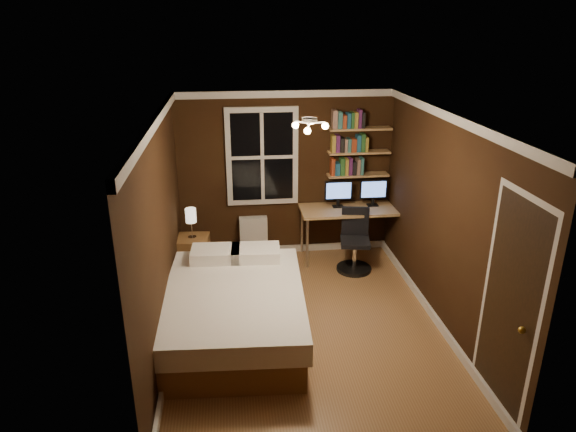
{
  "coord_description": "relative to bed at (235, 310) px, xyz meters",
  "views": [
    {
      "loc": [
        -0.82,
        -5.26,
        3.43
      ],
      "look_at": [
        -0.16,
        0.45,
        1.22
      ],
      "focal_mm": 32.0,
      "sensor_mm": 36.0,
      "label": 1
    }
  ],
  "objects": [
    {
      "name": "bookshelf_lower",
      "position": [
        1.92,
        2.1,
        0.94
      ],
      "size": [
        0.92,
        0.22,
        0.03
      ],
      "primitive_type": "cube",
      "color": "tan",
      "rests_on": "wall_back"
    },
    {
      "name": "books_row_middle",
      "position": [
        1.92,
        2.1,
        1.42
      ],
      "size": [
        0.54,
        0.16,
        0.23
      ],
      "primitive_type": null,
      "color": "#1B567B",
      "rests_on": "bookshelf_middle"
    },
    {
      "name": "bookshelf_middle",
      "position": [
        1.92,
        2.1,
        1.29
      ],
      "size": [
        0.92,
        0.22,
        0.03
      ],
      "primitive_type": "cube",
      "color": "tan",
      "rests_on": "wall_back"
    },
    {
      "name": "door",
      "position": [
        2.43,
        -1.43,
        0.71
      ],
      "size": [
        0.03,
        0.82,
        2.05
      ],
      "primitive_type": null,
      "color": "black",
      "rests_on": "ground"
    },
    {
      "name": "books_row_lower",
      "position": [
        1.92,
        2.1,
        1.07
      ],
      "size": [
        0.48,
        0.16,
        0.23
      ],
      "primitive_type": null,
      "color": "#92361A",
      "rests_on": "bookshelf_lower"
    },
    {
      "name": "desk_lamp",
      "position": [
        2.61,
        1.75,
        0.71
      ],
      "size": [
        0.14,
        0.32,
        0.44
      ],
      "primitive_type": null,
      "color": "silver",
      "rests_on": "desk"
    },
    {
      "name": "bookshelf_upper",
      "position": [
        1.92,
        2.1,
        1.64
      ],
      "size": [
        0.92,
        0.22,
        0.03
      ],
      "primitive_type": "cube",
      "color": "tan",
      "rests_on": "wall_back"
    },
    {
      "name": "wall_right",
      "position": [
        2.44,
        0.12,
        0.94
      ],
      "size": [
        0.04,
        4.2,
        2.5
      ],
      "primitive_type": "cube",
      "color": "black",
      "rests_on": "ground"
    },
    {
      "name": "ceiling_fixture",
      "position": [
        0.84,
        0.02,
        2.09
      ],
      "size": [
        0.44,
        0.44,
        0.18
      ],
      "primitive_type": null,
      "color": "beige",
      "rests_on": "ceiling"
    },
    {
      "name": "floor",
      "position": [
        0.84,
        0.12,
        -0.31
      ],
      "size": [
        4.2,
        4.2,
        0.0
      ],
      "primitive_type": "plane",
      "color": "brown",
      "rests_on": "ground"
    },
    {
      "name": "bed",
      "position": [
        0.0,
        0.0,
        0.0
      ],
      "size": [
        1.67,
        2.25,
        0.74
      ],
      "rotation": [
        0.0,
        0.0,
        -0.05
      ],
      "color": "brown",
      "rests_on": "ground"
    },
    {
      "name": "wall_back",
      "position": [
        0.84,
        2.22,
        0.94
      ],
      "size": [
        3.2,
        0.04,
        2.5
      ],
      "primitive_type": "cube",
      "color": "black",
      "rests_on": "ground"
    },
    {
      "name": "monitor_left",
      "position": [
        1.6,
        1.97,
        0.69
      ],
      "size": [
        0.42,
        0.12,
        0.4
      ],
      "primitive_type": null,
      "color": "black",
      "rests_on": "desk"
    },
    {
      "name": "ceiling",
      "position": [
        0.84,
        0.12,
        2.19
      ],
      "size": [
        3.2,
        4.2,
        0.02
      ],
      "primitive_type": "cube",
      "color": "white",
      "rests_on": "wall_back"
    },
    {
      "name": "nightstand",
      "position": [
        -0.55,
        1.63,
        -0.04
      ],
      "size": [
        0.48,
        0.48,
        0.55
      ],
      "primitive_type": "cube",
      "rotation": [
        0.0,
        0.0,
        -0.08
      ],
      "color": "brown",
      "rests_on": "ground"
    },
    {
      "name": "bedside_lamp",
      "position": [
        -0.55,
        1.63,
        0.46
      ],
      "size": [
        0.15,
        0.15,
        0.44
      ],
      "primitive_type": null,
      "color": "#F1E9CB",
      "rests_on": "nightstand"
    },
    {
      "name": "window",
      "position": [
        0.49,
        2.19,
        1.24
      ],
      "size": [
        1.06,
        0.06,
        1.46
      ],
      "primitive_type": "cube",
      "color": "silver",
      "rests_on": "wall_back"
    },
    {
      "name": "office_chair",
      "position": [
        1.76,
        1.48,
        0.02
      ],
      "size": [
        0.5,
        0.5,
        0.92
      ],
      "rotation": [
        0.0,
        0.0,
        -0.18
      ],
      "color": "black",
      "rests_on": "ground"
    },
    {
      "name": "monitor_right",
      "position": [
        2.14,
        1.97,
        0.69
      ],
      "size": [
        0.42,
        0.12,
        0.4
      ],
      "primitive_type": null,
      "color": "black",
      "rests_on": "desk"
    },
    {
      "name": "door_knob",
      "position": [
        2.39,
        -1.73,
        0.69
      ],
      "size": [
        0.06,
        0.06,
        0.06
      ],
      "primitive_type": "sphere",
      "color": "gold",
      "rests_on": "door"
    },
    {
      "name": "desk",
      "position": [
        1.87,
        1.89,
        0.43
      ],
      "size": [
        1.69,
        0.63,
        0.8
      ],
      "color": "tan",
      "rests_on": "ground"
    },
    {
      "name": "wall_left",
      "position": [
        -0.76,
        0.12,
        0.94
      ],
      "size": [
        0.04,
        4.2,
        2.5
      ],
      "primitive_type": "cube",
      "color": "black",
      "rests_on": "ground"
    },
    {
      "name": "radiator",
      "position": [
        0.33,
        2.11,
        0.0
      ],
      "size": [
        0.42,
        0.15,
        0.63
      ],
      "primitive_type": "cube",
      "color": "beige",
      "rests_on": "ground"
    },
    {
      "name": "books_row_upper",
      "position": [
        1.92,
        2.1,
        1.77
      ],
      "size": [
        0.48,
        0.16,
        0.23
      ],
      "primitive_type": null,
      "color": "#255826",
      "rests_on": "bookshelf_upper"
    }
  ]
}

